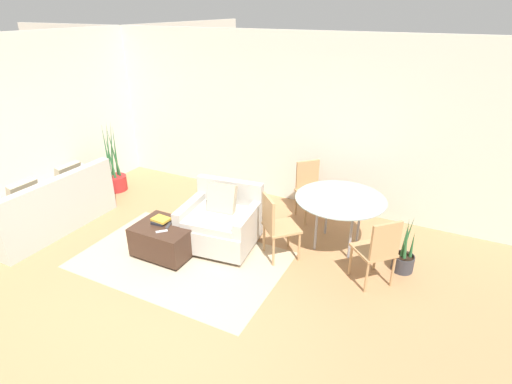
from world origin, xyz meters
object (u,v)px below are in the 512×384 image
armchair (221,222)px  dining_table (340,203)px  couch (48,210)px  potted_plant_small (404,258)px  tv_remote_primary (168,225)px  dining_chair_far_left (310,186)px  ottoman (166,238)px  tv_remote_secondary (162,231)px  book_stack (161,220)px  dining_chair_near_left (276,223)px  dining_chair_near_right (379,248)px  potted_plant (115,176)px

armchair → dining_table: size_ratio=0.89×
couch → potted_plant_small: (4.94, 1.26, -0.13)m
tv_remote_primary → dining_chair_far_left: bearing=55.3°
ottoman → dining_chair_far_left: (1.35, 1.90, 0.28)m
tv_remote_secondary → dining_chair_far_left: (1.28, 2.03, 0.08)m
ottoman → armchair: bearing=46.4°
book_stack → couch: bearing=-172.2°
couch → tv_remote_primary: (2.06, 0.24, 0.14)m
tv_remote_secondary → dining_chair_near_left: (1.28, 0.72, 0.08)m
couch → ottoman: couch is taller
couch → potted_plant_small: size_ratio=2.45×
couch → tv_remote_primary: bearing=6.7°
tv_remote_primary → dining_chair_near_left: 1.42m
couch → dining_chair_near_right: same height
dining_chair_far_left → potted_plant_small: (1.58, -0.85, -0.34)m
couch → dining_table: bearing=20.0°
armchair → dining_chair_near_left: 0.84m
tv_remote_primary → dining_table: 2.31m
dining_chair_near_left → tv_remote_secondary: bearing=-150.6°
ottoman → dining_chair_near_left: 1.50m
ottoman → dining_chair_near_right: (2.66, 0.58, 0.28)m
potted_plant → dining_chair_far_left: size_ratio=1.41×
armchair → tv_remote_secondary: size_ratio=7.91×
potted_plant_small → armchair: bearing=-168.5°
tv_remote_secondary → potted_plant_small: size_ratio=0.18×
book_stack → potted_plant_small: potted_plant_small is taller
armchair → ottoman: bearing=-133.6°
tv_remote_secondary → potted_plant_small: (2.86, 1.18, -0.26)m
dining_chair_far_left → potted_plant_small: bearing=-28.4°
dining_chair_near_left → tv_remote_primary: bearing=-156.6°
tv_remote_primary → ottoman: bearing=-154.9°
tv_remote_secondary → dining_chair_near_right: bearing=15.6°
book_stack → dining_chair_far_left: dining_chair_far_left is taller
armchair → dining_chair_near_right: size_ratio=1.20×
dining_table → dining_chair_far_left: (-0.66, 0.66, -0.15)m
tv_remote_primary → dining_chair_near_right: bearing=12.1°
dining_chair_near_left → potted_plant_small: size_ratio=1.17×
book_stack → potted_plant_small: 3.19m
dining_chair_near_right → dining_chair_far_left: size_ratio=1.00×
armchair → tv_remote_primary: bearing=-131.9°
tv_remote_secondary → dining_table: bearing=35.4°
dining_chair_far_left → ottoman: bearing=-125.4°
book_stack → dining_chair_far_left: 2.35m
couch → dining_chair_far_left: 3.98m
book_stack → dining_chair_near_left: 1.54m
couch → potted_plant_small: bearing=14.3°
dining_table → dining_chair_near_left: (-0.66, -0.66, -0.15)m
dining_chair_near_right → dining_chair_far_left: 1.86m
dining_chair_near_right → potted_plant_small: dining_chair_near_right is taller
dining_chair_near_left → armchair: bearing=-178.1°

